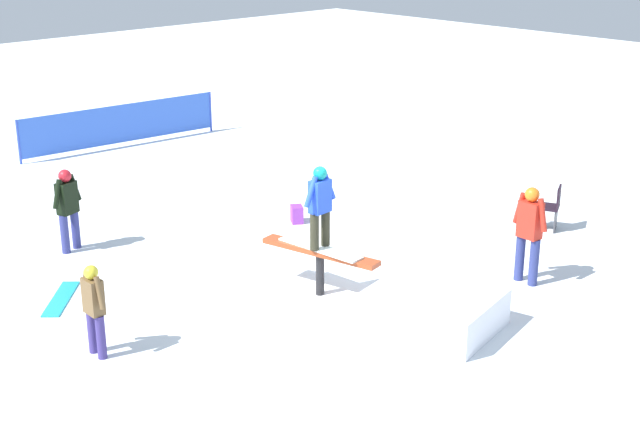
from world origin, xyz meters
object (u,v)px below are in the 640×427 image
object	(u,v)px
main_rider_on_rail	(320,210)
rail_feature	(320,257)
bystander_red	(529,230)
backpack_on_snow	(297,214)
loose_snowboard_cyan	(61,299)
folding_chair	(550,209)
bystander_black	(68,206)
bystander_brown	(94,306)

from	to	relation	value
main_rider_on_rail	rail_feature	bearing A→B (deg)	0.00
bystander_red	backpack_on_snow	xyz separation A→B (m)	(4.83, 0.76, -0.76)
bystander_red	loose_snowboard_cyan	bearing A→B (deg)	-124.00
folding_chair	backpack_on_snow	world-z (taller)	folding_chair
main_rider_on_rail	bystander_red	bearing A→B (deg)	-130.79
main_rider_on_rail	loose_snowboard_cyan	distance (m)	4.38
bystander_red	bystander_black	bearing A→B (deg)	-139.61
main_rider_on_rail	bystander_brown	bearing A→B (deg)	74.79
loose_snowboard_cyan	backpack_on_snow	distance (m)	5.19
bystander_red	folding_chair	xyz separation A→B (m)	(1.16, -2.49, -0.52)
loose_snowboard_cyan	bystander_red	bearing A→B (deg)	94.33
folding_chair	backpack_on_snow	bearing A→B (deg)	-74.79
bystander_brown	loose_snowboard_cyan	xyz separation A→B (m)	(2.06, -0.53, -0.75)
bystander_black	bystander_brown	xyz separation A→B (m)	(-3.88, 1.73, -0.10)
loose_snowboard_cyan	folding_chair	xyz separation A→B (m)	(-3.56, -8.43, 0.40)
rail_feature	bystander_red	bearing A→B (deg)	-137.31
bystander_red	loose_snowboard_cyan	world-z (taller)	bystander_red
main_rider_on_rail	loose_snowboard_cyan	bearing A→B (deg)	44.03
bystander_red	loose_snowboard_cyan	distance (m)	7.64
bystander_brown	backpack_on_snow	xyz separation A→B (m)	(2.17, -5.71, -0.59)
rail_feature	main_rider_on_rail	world-z (taller)	main_rider_on_rail
bystander_black	loose_snowboard_cyan	bearing A→B (deg)	-142.44
main_rider_on_rail	bystander_black	world-z (taller)	main_rider_on_rail
bystander_brown	bystander_red	xyz separation A→B (m)	(-2.66, -6.48, 0.17)
main_rider_on_rail	bystander_black	size ratio (longest dim) A/B	1.03
main_rider_on_rail	bystander_brown	size ratio (longest dim) A/B	1.17
main_rider_on_rail	folding_chair	size ratio (longest dim) A/B	1.79
backpack_on_snow	bystander_black	bearing A→B (deg)	99.42
folding_chair	loose_snowboard_cyan	bearing A→B (deg)	-49.19
main_rider_on_rail	bystander_red	xyz separation A→B (m)	(-2.01, -2.81, -0.52)
bystander_red	backpack_on_snow	world-z (taller)	bystander_red
rail_feature	main_rider_on_rail	xyz separation A→B (m)	(0.00, 0.00, 0.79)
main_rider_on_rail	loose_snowboard_cyan	size ratio (longest dim) A/B	1.19
main_rider_on_rail	bystander_red	distance (m)	3.50
bystander_brown	bystander_red	size ratio (longest dim) A/B	0.82
main_rider_on_rail	loose_snowboard_cyan	world-z (taller)	main_rider_on_rail
bystander_red	loose_snowboard_cyan	xyz separation A→B (m)	(4.72, 5.94, -0.92)
main_rider_on_rail	folding_chair	distance (m)	5.46
main_rider_on_rail	backpack_on_snow	world-z (taller)	main_rider_on_rail
bystander_red	folding_chair	world-z (taller)	bystander_red
main_rider_on_rail	bystander_brown	xyz separation A→B (m)	(0.65, 3.67, -0.69)
folding_chair	backpack_on_snow	distance (m)	4.90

